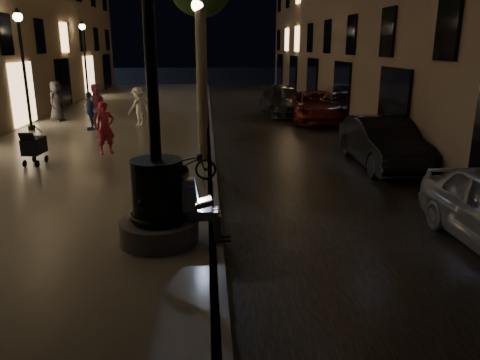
{
  "coord_description": "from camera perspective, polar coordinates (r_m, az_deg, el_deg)",
  "views": [
    {
      "loc": [
        -0.12,
        -5.85,
        3.58
      ],
      "look_at": [
        0.51,
        3.0,
        1.02
      ],
      "focal_mm": 35.0,
      "sensor_mm": 36.0,
      "label": 1
    }
  ],
  "objects": [
    {
      "name": "cobble_lane",
      "position": [
        21.39,
        4.36,
        6.43
      ],
      "size": [
        6.0,
        45.0,
        0.02
      ],
      "primitive_type": "cube",
      "color": "black",
      "rests_on": "ground"
    },
    {
      "name": "ground",
      "position": [
        21.16,
        -3.75,
        6.31
      ],
      "size": [
        120.0,
        120.0,
        0.0
      ],
      "primitive_type": "plane",
      "color": "black",
      "rests_on": "ground"
    },
    {
      "name": "lamp_left_b",
      "position": [
        21.15,
        -25.01,
        13.7
      ],
      "size": [
        0.36,
        0.36,
        4.81
      ],
      "color": "black",
      "rests_on": "promenade"
    },
    {
      "name": "car_third",
      "position": [
        23.2,
        9.28,
        8.83
      ],
      "size": [
        2.75,
        5.42,
        1.47
      ],
      "primitive_type": "imported",
      "rotation": [
        0.0,
        0.0,
        -0.06
      ],
      "color": "maroon",
      "rests_on": "ground"
    },
    {
      "name": "lamp_curb_c",
      "position": [
        29.86,
        -4.63,
        15.37
      ],
      "size": [
        0.36,
        0.36,
        4.81
      ],
      "color": "black",
      "rests_on": "promenade"
    },
    {
      "name": "lamp_curb_b",
      "position": [
        21.86,
        -4.75,
        15.13
      ],
      "size": [
        0.36,
        0.36,
        4.81
      ],
      "color": "black",
      "rests_on": "promenade"
    },
    {
      "name": "pedestrian_pink",
      "position": [
        20.51,
        -17.19,
        8.53
      ],
      "size": [
        1.05,
        0.9,
        1.87
      ],
      "primitive_type": "imported",
      "rotation": [
        0.0,
        0.0,
        3.38
      ],
      "color": "#D16E92",
      "rests_on": "promenade"
    },
    {
      "name": "stroller",
      "position": [
        14.91,
        -23.85,
        3.81
      ],
      "size": [
        0.53,
        1.11,
        1.12
      ],
      "rotation": [
        0.0,
        0.0,
        -0.09
      ],
      "color": "black",
      "rests_on": "promenade"
    },
    {
      "name": "car_second",
      "position": [
        14.84,
        17.03,
        4.37
      ],
      "size": [
        1.63,
        4.55,
        1.49
      ],
      "primitive_type": "imported",
      "rotation": [
        0.0,
        0.0,
        -0.01
      ],
      "color": "black",
      "rests_on": "ground"
    },
    {
      "name": "pedestrian_blue",
      "position": [
        20.41,
        -17.8,
        8.02
      ],
      "size": [
        0.57,
        0.98,
        1.57
      ],
      "primitive_type": "imported",
      "rotation": [
        0.0,
        0.0,
        4.93
      ],
      "color": "#254A8A",
      "rests_on": "promenade"
    },
    {
      "name": "curb_strip",
      "position": [
        21.14,
        -3.76,
        6.58
      ],
      "size": [
        0.25,
        45.0,
        0.2
      ],
      "primitive_type": "cube",
      "color": "#59595B",
      "rests_on": "ground"
    },
    {
      "name": "pedestrian_dark",
      "position": [
        23.39,
        -21.47,
        8.95
      ],
      "size": [
        0.84,
        1.04,
        1.84
      ],
      "primitive_type": "imported",
      "rotation": [
        0.0,
        0.0,
        1.24
      ],
      "color": "#36353B",
      "rests_on": "promenade"
    },
    {
      "name": "lamp_left_c",
      "position": [
        30.73,
        -18.44,
        14.65
      ],
      "size": [
        0.36,
        0.36,
        4.81
      ],
      "color": "black",
      "rests_on": "promenade"
    },
    {
      "name": "fountain_lamppost",
      "position": [
        8.25,
        -10.05,
        -0.86
      ],
      "size": [
        1.4,
        1.4,
        5.21
      ],
      "color": "#59595B",
      "rests_on": "promenade"
    },
    {
      "name": "pedestrian_white",
      "position": [
        20.95,
        -12.25,
        8.75
      ],
      "size": [
        1.19,
        1.21,
        1.67
      ],
      "primitive_type": "imported",
      "rotation": [
        0.0,
        0.0,
        3.96
      ],
      "color": "white",
      "rests_on": "promenade"
    },
    {
      "name": "lamp_curb_d",
      "position": [
        37.85,
        -4.56,
        15.51
      ],
      "size": [
        0.36,
        0.36,
        4.81
      ],
      "color": "black",
      "rests_on": "promenade"
    },
    {
      "name": "bicycle",
      "position": [
        12.17,
        -6.77,
        1.94
      ],
      "size": [
        1.65,
        0.6,
        0.86
      ],
      "primitive_type": "imported",
      "rotation": [
        0.0,
        0.0,
        1.59
      ],
      "color": "black",
      "rests_on": "promenade"
    },
    {
      "name": "car_rear",
      "position": [
        25.35,
        5.33,
        9.55
      ],
      "size": [
        2.21,
        5.06,
        1.45
      ],
      "primitive_type": "imported",
      "rotation": [
        0.0,
        0.0,
        0.04
      ],
      "color": "#303236",
      "rests_on": "ground"
    },
    {
      "name": "seated_man_laptop",
      "position": [
        8.29,
        -5.73,
        -2.63
      ],
      "size": [
        1.03,
        0.35,
        1.4
      ],
      "color": "tan",
      "rests_on": "promenade"
    },
    {
      "name": "lamp_curb_a",
      "position": [
        13.86,
        -5.02,
        14.6
      ],
      "size": [
        0.36,
        0.36,
        4.81
      ],
      "color": "black",
      "rests_on": "promenade"
    },
    {
      "name": "promenade",
      "position": [
        21.49,
        -14.55,
        6.25
      ],
      "size": [
        8.0,
        45.0,
        0.2
      ],
      "primitive_type": "cube",
      "color": "slate",
      "rests_on": "ground"
    },
    {
      "name": "pedestrian_red",
      "position": [
        15.65,
        -16.09,
        6.12
      ],
      "size": [
        0.73,
        0.66,
        1.68
      ],
      "primitive_type": "imported",
      "rotation": [
        0.0,
        0.0,
        0.55
      ],
      "color": "#C2263F",
      "rests_on": "promenade"
    }
  ]
}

